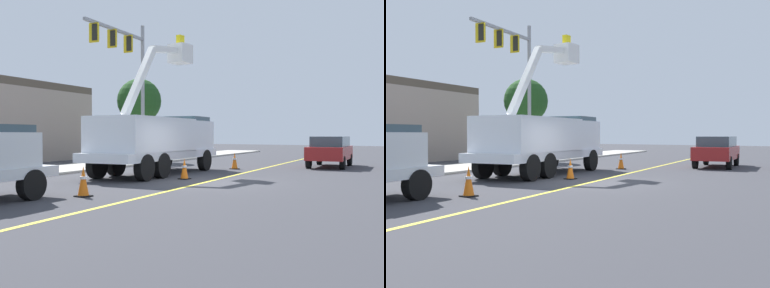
% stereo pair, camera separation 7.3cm
% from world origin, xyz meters
% --- Properties ---
extents(ground, '(120.00, 120.00, 0.00)m').
position_xyz_m(ground, '(0.00, 0.00, 0.00)').
color(ground, '#38383D').
extents(sidewalk_far_side, '(59.79, 13.30, 0.12)m').
position_xyz_m(sidewalk_far_side, '(-1.43, 8.67, 0.06)').
color(sidewalk_far_side, '#B2ADA3').
rests_on(sidewalk_far_side, ground).
extents(lane_centre_stripe, '(49.36, 8.28, 0.01)m').
position_xyz_m(lane_centre_stripe, '(0.00, 0.00, 0.00)').
color(lane_centre_stripe, yellow).
rests_on(lane_centre_stripe, ground).
extents(utility_bucket_truck, '(8.50, 3.80, 6.60)m').
position_xyz_m(utility_bucket_truck, '(1.67, 3.69, 1.60)').
color(utility_bucket_truck, white).
rests_on(utility_bucket_truck, ground).
extents(passing_minivan, '(5.04, 2.65, 1.69)m').
position_xyz_m(passing_minivan, '(10.58, -1.33, 0.97)').
color(passing_minivan, maroon).
rests_on(passing_minivan, ground).
extents(traffic_cone_mid_front, '(0.40, 0.40, 0.89)m').
position_xyz_m(traffic_cone_mid_front, '(-5.33, 0.74, 0.44)').
color(traffic_cone_mid_front, black).
rests_on(traffic_cone_mid_front, ground).
extents(traffic_cone_mid_rear, '(0.40, 0.40, 0.83)m').
position_xyz_m(traffic_cone_mid_rear, '(0.41, 1.31, 0.41)').
color(traffic_cone_mid_rear, black).
rests_on(traffic_cone_mid_rear, ground).
extents(traffic_cone_trailing, '(0.40, 0.40, 0.86)m').
position_xyz_m(traffic_cone_trailing, '(6.14, 2.24, 0.43)').
color(traffic_cone_trailing, black).
rests_on(traffic_cone_trailing, ground).
extents(traffic_signal_mast, '(5.56, 1.16, 8.45)m').
position_xyz_m(traffic_signal_mast, '(5.00, 8.70, 5.88)').
color(traffic_signal_mast, gray).
rests_on(traffic_signal_mast, ground).
extents(street_tree_right, '(2.99, 2.99, 5.57)m').
position_xyz_m(street_tree_right, '(8.61, 11.01, 4.05)').
color(street_tree_right, brown).
rests_on(street_tree_right, ground).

